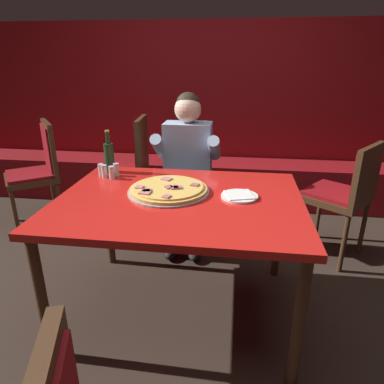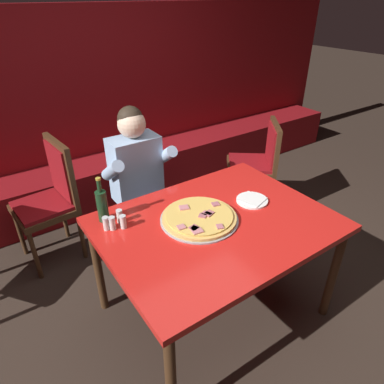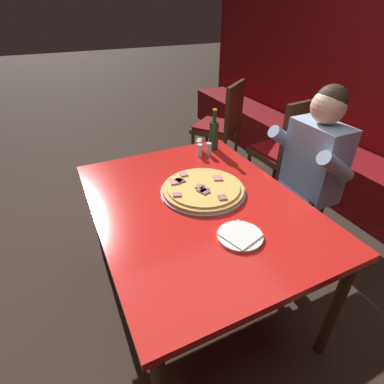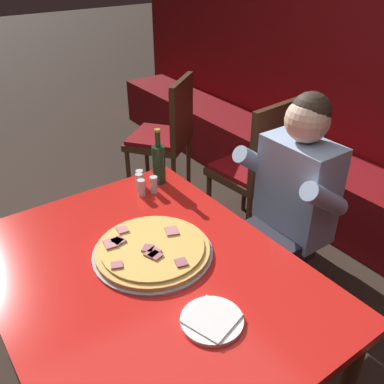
{
  "view_description": "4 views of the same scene",
  "coord_description": "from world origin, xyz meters",
  "px_view_note": "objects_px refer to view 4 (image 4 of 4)",
  "views": [
    {
      "loc": [
        0.31,
        -1.77,
        1.51
      ],
      "look_at": [
        0.06,
        0.11,
        0.77
      ],
      "focal_mm": 32.0,
      "sensor_mm": 36.0,
      "label": 1
    },
    {
      "loc": [
        -1.09,
        -1.31,
        1.99
      ],
      "look_at": [
        -0.08,
        0.16,
        0.94
      ],
      "focal_mm": 32.0,
      "sensor_mm": 36.0,
      "label": 2
    },
    {
      "loc": [
        1.18,
        -0.6,
        1.69
      ],
      "look_at": [
        -0.07,
        0.0,
        0.79
      ],
      "focal_mm": 28.0,
      "sensor_mm": 36.0,
      "label": 3
    },
    {
      "loc": [
        1.1,
        -0.58,
        1.86
      ],
      "look_at": [
        -0.11,
        0.29,
        0.97
      ],
      "focal_mm": 40.0,
      "sensor_mm": 36.0,
      "label": 4
    }
  ],
  "objects_px": {
    "shaker_parmesan": "(154,185)",
    "diner_seated_blue_shirt": "(284,207)",
    "pizza": "(152,250)",
    "dining_chair_near_left": "(259,163)",
    "beer_bottle": "(159,163)",
    "plate_white_paper": "(212,320)",
    "shaker_red_pepper_flakes": "(141,189)",
    "main_dining_table": "(147,286)",
    "shaker_black_pepper": "(139,182)",
    "dining_chair_near_right": "(167,131)",
    "shaker_oregano": "(140,179)"
  },
  "relations": [
    {
      "from": "shaker_parmesan",
      "to": "diner_seated_blue_shirt",
      "type": "xyz_separation_m",
      "value": [
        0.4,
        0.51,
        -0.11
      ]
    },
    {
      "from": "plate_white_paper",
      "to": "shaker_black_pepper",
      "type": "bearing_deg",
      "value": 165.08
    },
    {
      "from": "shaker_red_pepper_flakes",
      "to": "beer_bottle",
      "type": "bearing_deg",
      "value": 114.12
    },
    {
      "from": "main_dining_table",
      "to": "plate_white_paper",
      "type": "bearing_deg",
      "value": 8.34
    },
    {
      "from": "dining_chair_near_right",
      "to": "shaker_black_pepper",
      "type": "bearing_deg",
      "value": -39.06
    },
    {
      "from": "diner_seated_blue_shirt",
      "to": "beer_bottle",
      "type": "bearing_deg",
      "value": -137.46
    },
    {
      "from": "dining_chair_near_left",
      "to": "shaker_parmesan",
      "type": "bearing_deg",
      "value": -77.79
    },
    {
      "from": "beer_bottle",
      "to": "shaker_parmesan",
      "type": "relative_size",
      "value": 3.4
    },
    {
      "from": "dining_chair_near_right",
      "to": "dining_chair_near_left",
      "type": "height_order",
      "value": "dining_chair_near_left"
    },
    {
      "from": "pizza",
      "to": "dining_chair_near_right",
      "type": "height_order",
      "value": "dining_chair_near_right"
    },
    {
      "from": "plate_white_paper",
      "to": "shaker_red_pepper_flakes",
      "type": "bearing_deg",
      "value": 165.49
    },
    {
      "from": "diner_seated_blue_shirt",
      "to": "dining_chair_near_right",
      "type": "distance_m",
      "value": 1.46
    },
    {
      "from": "pizza",
      "to": "shaker_oregano",
      "type": "height_order",
      "value": "shaker_oregano"
    },
    {
      "from": "main_dining_table",
      "to": "diner_seated_blue_shirt",
      "type": "xyz_separation_m",
      "value": [
        -0.08,
        0.84,
        0.0
      ]
    },
    {
      "from": "shaker_black_pepper",
      "to": "shaker_red_pepper_flakes",
      "type": "xyz_separation_m",
      "value": [
        0.06,
        -0.02,
        0.0
      ]
    },
    {
      "from": "pizza",
      "to": "beer_bottle",
      "type": "height_order",
      "value": "beer_bottle"
    },
    {
      "from": "pizza",
      "to": "shaker_red_pepper_flakes",
      "type": "xyz_separation_m",
      "value": [
        -0.41,
        0.19,
        0.02
      ]
    },
    {
      "from": "plate_white_paper",
      "to": "shaker_black_pepper",
      "type": "height_order",
      "value": "shaker_black_pepper"
    },
    {
      "from": "pizza",
      "to": "shaker_black_pepper",
      "type": "relative_size",
      "value": 5.6
    },
    {
      "from": "plate_white_paper",
      "to": "main_dining_table",
      "type": "bearing_deg",
      "value": -171.66
    },
    {
      "from": "plate_white_paper",
      "to": "diner_seated_blue_shirt",
      "type": "bearing_deg",
      "value": 118.19
    },
    {
      "from": "shaker_parmesan",
      "to": "shaker_oregano",
      "type": "relative_size",
      "value": 1.0
    },
    {
      "from": "shaker_red_pepper_flakes",
      "to": "pizza",
      "type": "bearing_deg",
      "value": -24.61
    },
    {
      "from": "plate_white_paper",
      "to": "shaker_red_pepper_flakes",
      "type": "relative_size",
      "value": 2.44
    },
    {
      "from": "plate_white_paper",
      "to": "shaker_parmesan",
      "type": "distance_m",
      "value": 0.87
    },
    {
      "from": "shaker_red_pepper_flakes",
      "to": "dining_chair_near_right",
      "type": "height_order",
      "value": "dining_chair_near_right"
    },
    {
      "from": "main_dining_table",
      "to": "shaker_parmesan",
      "type": "relative_size",
      "value": 16.1
    },
    {
      "from": "main_dining_table",
      "to": "shaker_black_pepper",
      "type": "xyz_separation_m",
      "value": [
        -0.55,
        0.29,
        0.11
      ]
    },
    {
      "from": "shaker_parmesan",
      "to": "shaker_oregano",
      "type": "height_order",
      "value": "same"
    },
    {
      "from": "shaker_red_pepper_flakes",
      "to": "dining_chair_near_left",
      "type": "relative_size",
      "value": 0.08
    },
    {
      "from": "shaker_red_pepper_flakes",
      "to": "shaker_oregano",
      "type": "bearing_deg",
      "value": 154.66
    },
    {
      "from": "pizza",
      "to": "diner_seated_blue_shirt",
      "type": "distance_m",
      "value": 0.77
    },
    {
      "from": "pizza",
      "to": "plate_white_paper",
      "type": "bearing_deg",
      "value": -3.46
    },
    {
      "from": "shaker_black_pepper",
      "to": "shaker_oregano",
      "type": "relative_size",
      "value": 1.0
    },
    {
      "from": "diner_seated_blue_shirt",
      "to": "main_dining_table",
      "type": "bearing_deg",
      "value": -84.23
    },
    {
      "from": "main_dining_table",
      "to": "pizza",
      "type": "height_order",
      "value": "pizza"
    },
    {
      "from": "dining_chair_near_left",
      "to": "shaker_red_pepper_flakes",
      "type": "bearing_deg",
      "value": -79.0
    },
    {
      "from": "shaker_red_pepper_flakes",
      "to": "dining_chair_near_right",
      "type": "xyz_separation_m",
      "value": [
        -1.02,
        0.81,
        -0.24
      ]
    },
    {
      "from": "shaker_red_pepper_flakes",
      "to": "main_dining_table",
      "type": "bearing_deg",
      "value": -28.25
    },
    {
      "from": "pizza",
      "to": "dining_chair_near_left",
      "type": "relative_size",
      "value": 0.47
    },
    {
      "from": "pizza",
      "to": "dining_chair_near_left",
      "type": "distance_m",
      "value": 1.34
    },
    {
      "from": "shaker_red_pepper_flakes",
      "to": "diner_seated_blue_shirt",
      "type": "relative_size",
      "value": 0.07
    },
    {
      "from": "beer_bottle",
      "to": "dining_chair_near_right",
      "type": "xyz_separation_m",
      "value": [
        -0.96,
        0.66,
        -0.31
      ]
    },
    {
      "from": "plate_white_paper",
      "to": "diner_seated_blue_shirt",
      "type": "distance_m",
      "value": 0.9
    },
    {
      "from": "shaker_oregano",
      "to": "dining_chair_near_left",
      "type": "distance_m",
      "value": 0.98
    },
    {
      "from": "shaker_parmesan",
      "to": "diner_seated_blue_shirt",
      "type": "relative_size",
      "value": 0.07
    },
    {
      "from": "shaker_parmesan",
      "to": "diner_seated_blue_shirt",
      "type": "height_order",
      "value": "diner_seated_blue_shirt"
    },
    {
      "from": "main_dining_table",
      "to": "beer_bottle",
      "type": "height_order",
      "value": "beer_bottle"
    },
    {
      "from": "pizza",
      "to": "dining_chair_near_right",
      "type": "xyz_separation_m",
      "value": [
        -1.44,
        1.0,
        -0.22
      ]
    },
    {
      "from": "beer_bottle",
      "to": "diner_seated_blue_shirt",
      "type": "height_order",
      "value": "diner_seated_blue_shirt"
    }
  ]
}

